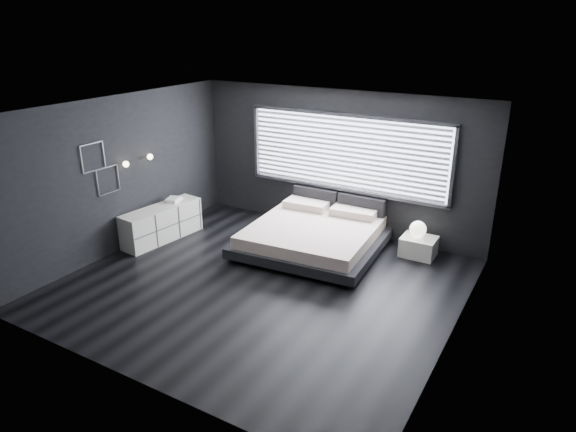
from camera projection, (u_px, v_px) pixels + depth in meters
The scene contains 12 objects.
room at pixel (260, 203), 7.81m from camera, with size 6.04×6.00×2.80m.
window at pixel (345, 153), 9.82m from camera, with size 4.14×0.09×1.52m.
headboard at pixel (338, 204), 10.19m from camera, with size 1.96×0.16×0.52m.
sconce_near at pixel (126, 164), 9.13m from camera, with size 0.18×0.11×0.11m.
sconce_far at pixel (150, 157), 9.62m from camera, with size 0.18×0.11×0.11m.
wall_art_upper at pixel (93, 157), 8.60m from camera, with size 0.01×0.48×0.48m.
wall_art_lower at pixel (108, 180), 8.97m from camera, with size 0.01×0.48×0.48m.
bed at pixel (313, 235), 9.45m from camera, with size 2.59×2.49×0.63m.
nightstand at pixel (418, 246), 9.26m from camera, with size 0.61×0.51×0.35m, color white.
orb_lamp at pixel (418, 229), 9.18m from camera, with size 0.30×0.30×0.30m, color white.
dresser at pixel (162, 223), 9.89m from camera, with size 0.66×1.71×0.67m.
book_stack at pixel (173, 199), 10.08m from camera, with size 0.33×0.39×0.07m.
Camera 1 is at (4.07, -6.15, 4.02)m, focal length 32.00 mm.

